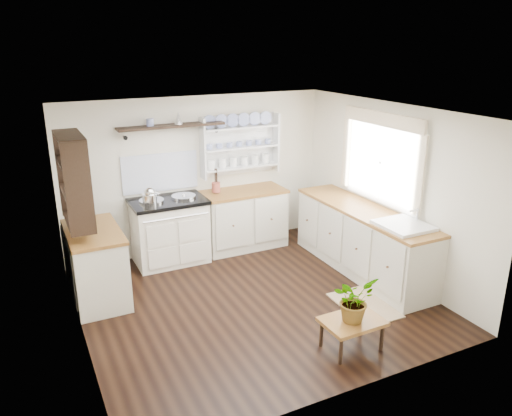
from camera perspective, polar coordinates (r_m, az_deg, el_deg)
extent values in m
cube|color=black|center=(6.27, -0.24, -10.44)|extent=(4.00, 3.80, 0.01)
cube|color=silver|center=(7.48, -6.65, 3.84)|extent=(4.00, 0.02, 2.30)
cube|color=silver|center=(6.87, 14.94, 1.98)|extent=(0.02, 3.80, 2.30)
cube|color=silver|center=(5.29, -20.16, -3.56)|extent=(0.02, 3.80, 2.30)
cube|color=white|center=(5.52, -0.27, 10.89)|extent=(4.00, 3.80, 0.01)
cube|color=white|center=(6.86, 14.12, 5.07)|extent=(0.04, 1.40, 1.00)
cube|color=white|center=(6.85, 13.99, 5.05)|extent=(0.02, 1.50, 1.10)
cube|color=#FFF0CB|center=(6.73, 14.24, 9.84)|extent=(0.04, 1.55, 0.18)
cube|color=white|center=(7.23, -9.82, -2.75)|extent=(1.00, 0.65, 0.88)
cube|color=black|center=(7.08, -10.03, 0.76)|extent=(1.04, 0.69, 0.05)
cylinder|color=silver|center=(7.01, -11.85, 0.81)|extent=(0.34, 0.34, 0.03)
cylinder|color=silver|center=(7.13, -8.27, 1.32)|extent=(0.34, 0.34, 0.03)
cylinder|color=silver|center=(6.78, -9.08, -1.10)|extent=(0.90, 0.02, 0.02)
cube|color=beige|center=(7.64, -1.45, -1.30)|extent=(1.25, 0.60, 0.88)
cube|color=brown|center=(7.50, -1.48, 1.86)|extent=(1.27, 0.63, 0.04)
cube|color=beige|center=(6.98, 12.06, -3.69)|extent=(0.60, 2.40, 0.88)
cube|color=brown|center=(6.83, 12.30, -0.27)|extent=(0.62, 2.43, 0.04)
cube|color=white|center=(6.33, 16.42, -2.93)|extent=(0.55, 0.60, 0.28)
cylinder|color=silver|center=(6.39, 17.91, -0.95)|extent=(0.02, 0.02, 0.22)
cube|color=beige|center=(6.42, -17.78, -6.26)|extent=(0.60, 1.10, 0.88)
cube|color=brown|center=(6.25, -18.18, -2.60)|extent=(0.62, 1.13, 0.04)
cube|color=white|center=(7.60, -2.07, 7.30)|extent=(1.20, 0.03, 0.90)
cube|color=white|center=(7.52, -1.78, 7.18)|extent=(1.20, 0.22, 0.02)
cylinder|color=navy|center=(7.48, -1.84, 9.22)|extent=(0.20, 0.02, 0.20)
cube|color=black|center=(7.07, -9.61, 9.24)|extent=(1.50, 0.24, 0.04)
cone|color=black|center=(7.01, -14.86, 7.88)|extent=(0.06, 0.20, 0.06)
cone|color=black|center=(7.37, -4.83, 8.93)|extent=(0.06, 0.20, 0.06)
cube|color=black|center=(6.04, -20.12, 3.15)|extent=(0.28, 0.80, 1.05)
cylinder|color=#9F493A|center=(7.39, -4.59, 2.38)|extent=(0.12, 0.12, 0.15)
cube|color=brown|center=(5.32, 10.96, -12.62)|extent=(0.62, 0.45, 0.04)
cylinder|color=black|center=(5.16, 9.68, -15.82)|extent=(0.04, 0.04, 0.29)
cylinder|color=black|center=(5.39, 7.47, -14.07)|extent=(0.04, 0.04, 0.29)
cylinder|color=black|center=(5.45, 14.19, -14.15)|extent=(0.04, 0.04, 0.29)
cylinder|color=black|center=(5.66, 11.90, -12.59)|extent=(0.04, 0.04, 0.29)
imported|color=#3F7233|center=(5.20, 11.13, -10.21)|extent=(0.51, 0.47, 0.47)
cube|color=#9F765C|center=(6.27, 12.25, -10.81)|extent=(0.58, 0.87, 0.02)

